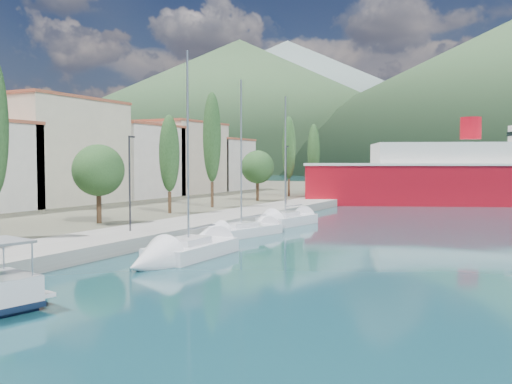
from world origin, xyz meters
The scene contains 8 objects.
ground centered at (0.00, 120.00, 0.00)m, with size 1400.00×1400.00×0.00m, color #154048.
quay centered at (-9.00, 26.00, 0.40)m, with size 5.00×88.00×0.80m, color gray.
town_buildings centered at (-32.00, 36.91, 5.57)m, with size 9.20×69.20×11.30m.
tree_row centered at (-14.56, 31.57, 5.97)m, with size 3.83×62.02×11.44m.
lamp_posts centered at (-9.00, 15.02, 4.08)m, with size 0.15×49.54×6.06m.
sailboat_near centered at (-2.67, 9.41, 0.32)m, with size 2.60×8.45×12.11m.
sailboat_mid centered at (-4.61, 18.83, 0.29)m, with size 4.09×8.42×11.72m.
sailboat_far centered at (-4.41, 26.64, 0.32)m, with size 3.83×8.15×11.52m.
Camera 1 is at (13.94, -14.96, 5.18)m, focal length 40.00 mm.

